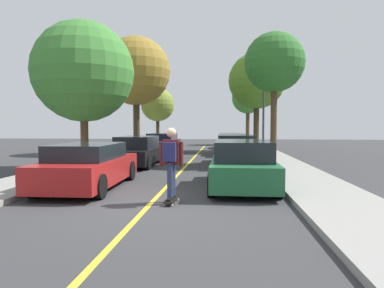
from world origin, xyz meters
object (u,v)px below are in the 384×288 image
(parked_car_right_near, at_px, (235,151))
(street_tree_left_far, at_px, (158,105))
(parked_car_left_nearest, at_px, (89,166))
(parked_car_right_far, at_px, (232,144))
(street_tree_right_far, at_px, (248,98))
(skateboarder, at_px, (171,159))
(street_tree_right_nearest, at_px, (274,63))
(skateboard, at_px, (171,199))
(parked_car_left_far, at_px, (162,144))
(parked_car_right_nearest, at_px, (242,165))
(street_tree_left_nearest, at_px, (83,72))
(streetlamp, at_px, (264,95))
(parked_car_left_near, at_px, (137,151))
(parked_car_right_farthest, at_px, (230,141))
(street_tree_left_near, at_px, (136,71))
(street_tree_right_near, at_px, (257,81))

(parked_car_right_near, xyz_separation_m, street_tree_left_far, (-6.34, 13.76, 3.00))
(parked_car_left_nearest, bearing_deg, street_tree_left_far, 95.11)
(parked_car_right_far, distance_m, street_tree_right_far, 12.75)
(parked_car_right_near, xyz_separation_m, street_tree_right_far, (1.80, 17.83, 3.86))
(skateboarder, bearing_deg, street_tree_right_nearest, 67.18)
(skateboard, distance_m, skateboarder, 0.98)
(street_tree_left_far, distance_m, street_tree_right_nearest, 15.73)
(parked_car_left_far, xyz_separation_m, parked_car_right_nearest, (4.54, -11.90, 0.02))
(street_tree_right_far, height_order, skateboarder, street_tree_right_far)
(street_tree_left_nearest, distance_m, street_tree_right_nearest, 8.59)
(parked_car_left_far, xyz_separation_m, street_tree_left_nearest, (-1.80, -8.30, 3.40))
(parked_car_left_nearest, xyz_separation_m, streetlamp, (6.29, 10.50, 2.95))
(parked_car_left_near, bearing_deg, parked_car_right_farthest, 70.53)
(street_tree_left_far, relative_size, skateboard, 5.89)
(parked_car_right_nearest, distance_m, parked_car_right_far, 11.75)
(parked_car_left_near, height_order, street_tree_left_near, street_tree_left_near)
(street_tree_right_far, bearing_deg, skateboard, -97.86)
(parked_car_left_far, distance_m, skateboard, 14.41)
(parked_car_left_nearest, distance_m, parked_car_right_farthest, 19.05)
(parked_car_right_near, bearing_deg, skateboard, -102.38)
(parked_car_left_nearest, relative_size, street_tree_right_nearest, 0.74)
(parked_car_right_nearest, xyz_separation_m, parked_car_right_farthest, (0.00, 18.05, -0.07))
(parked_car_right_nearest, bearing_deg, parked_car_right_near, 89.99)
(parked_car_left_nearest, height_order, parked_car_left_far, parked_car_left_far)
(street_tree_left_nearest, xyz_separation_m, skateboard, (4.55, -5.83, -3.98))
(parked_car_left_nearest, xyz_separation_m, street_tree_left_near, (-1.80, 12.69, 4.80))
(parked_car_right_nearest, bearing_deg, street_tree_right_far, 85.67)
(street_tree_left_near, relative_size, street_tree_right_far, 1.27)
(street_tree_left_nearest, relative_size, skateboard, 7.06)
(parked_car_right_nearest, distance_m, skateboard, 2.92)
(parked_car_left_near, distance_m, parked_car_right_farthest, 13.61)
(parked_car_right_near, height_order, skateboarder, skateboarder)
(street_tree_right_far, distance_m, streetlamp, 13.75)
(street_tree_left_near, xyz_separation_m, street_tree_left_far, (0.00, 7.44, -1.76))
(parked_car_left_near, relative_size, parked_car_right_near, 0.90)
(street_tree_left_far, bearing_deg, parked_car_left_far, -76.98)
(streetlamp, xyz_separation_m, skateboarder, (-3.54, -12.30, -2.54))
(parked_car_right_farthest, bearing_deg, street_tree_right_nearest, -81.31)
(street_tree_left_near, height_order, skateboard, street_tree_left_near)
(parked_car_left_nearest, distance_m, skateboard, 3.32)
(skateboard, bearing_deg, street_tree_right_near, 78.16)
(street_tree_right_near, distance_m, skateboarder, 17.98)
(parked_car_left_near, distance_m, street_tree_right_nearest, 7.63)
(street_tree_left_nearest, bearing_deg, street_tree_right_far, 68.02)
(parked_car_right_farthest, bearing_deg, street_tree_left_near, -137.51)
(street_tree_left_nearest, relative_size, street_tree_left_far, 1.20)
(parked_car_left_nearest, distance_m, street_tree_right_far, 25.33)
(parked_car_right_far, distance_m, street_tree_right_nearest, 7.09)
(parked_car_left_near, height_order, parked_car_right_far, parked_car_left_near)
(parked_car_left_far, bearing_deg, street_tree_right_far, 61.88)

